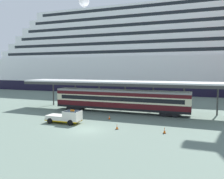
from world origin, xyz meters
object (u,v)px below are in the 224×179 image
object	(u,v)px
cruise_ship	(212,54)
traffic_cone_mid	(164,130)
service_truck	(67,117)
quay_bollard	(71,113)
train_carriage	(120,100)
traffic_cone_far	(117,127)
traffic_cone_near	(109,117)

from	to	relation	value
cruise_ship	traffic_cone_mid	xyz separation A→B (m)	(-7.86, -54.76, -12.50)
service_truck	quay_bollard	xyz separation A→B (m)	(-2.25, 5.13, -0.47)
train_carriage	service_truck	world-z (taller)	train_carriage
cruise_ship	traffic_cone_far	bearing A→B (deg)	-104.22
quay_bollard	cruise_ship	bearing A→B (deg)	63.90
train_carriage	traffic_cone_far	bearing A→B (deg)	-73.32
traffic_cone_mid	quay_bollard	world-z (taller)	quay_bollard
cruise_ship	train_carriage	world-z (taller)	cruise_ship
traffic_cone_far	service_truck	bearing A→B (deg)	175.52
cruise_ship	traffic_cone_near	distance (m)	53.98
service_truck	quay_bollard	world-z (taller)	service_truck
traffic_cone_mid	traffic_cone_near	bearing A→B (deg)	150.91
cruise_ship	service_truck	xyz separation A→B (m)	(-21.85, -54.33, -11.89)
traffic_cone_near	traffic_cone_mid	distance (m)	10.49
cruise_ship	service_truck	bearing A→B (deg)	-111.91
train_carriage	traffic_cone_mid	xyz separation A→B (m)	(9.46, -11.12, -1.94)
cruise_ship	traffic_cone_near	bearing A→B (deg)	-108.92
train_carriage	traffic_cone_mid	world-z (taller)	train_carriage
traffic_cone_near	traffic_cone_far	distance (m)	6.13
train_carriage	traffic_cone_far	distance (m)	11.97
train_carriage	traffic_cone_mid	size ratio (longest dim) A/B	32.16
traffic_cone_near	traffic_cone_far	xyz separation A→B (m)	(3.10, -5.29, 0.05)
cruise_ship	traffic_cone_far	size ratio (longest dim) A/B	232.15
service_truck	traffic_cone_far	xyz separation A→B (m)	(7.93, -0.62, -0.64)
service_truck	traffic_cone_near	size ratio (longest dim) A/B	8.50
train_carriage	traffic_cone_far	xyz separation A→B (m)	(3.39, -11.31, -1.96)
service_truck	traffic_cone_far	bearing A→B (deg)	-4.48
service_truck	traffic_cone_near	xyz separation A→B (m)	(4.83, 4.67, -0.69)
traffic_cone_mid	train_carriage	bearing A→B (deg)	130.38
quay_bollard	service_truck	bearing A→B (deg)	-66.37
cruise_ship	traffic_cone_far	world-z (taller)	cruise_ship
traffic_cone_far	quay_bollard	distance (m)	11.69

